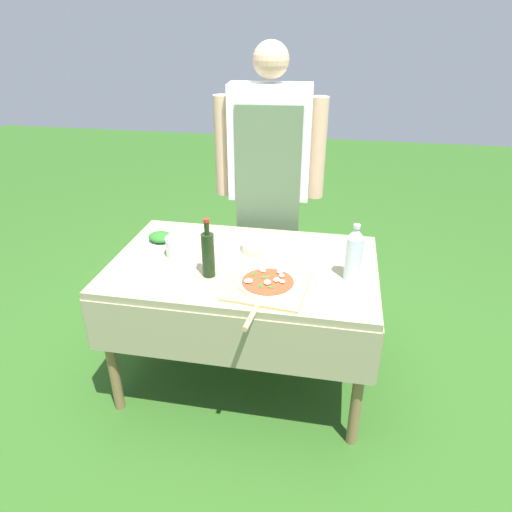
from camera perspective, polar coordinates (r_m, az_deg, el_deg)
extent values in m
plane|color=#2D5B1E|center=(2.75, -1.34, -14.60)|extent=(12.00, 12.00, 0.00)
cube|color=gray|center=(2.32, -1.54, -1.13)|extent=(1.33, 0.85, 0.04)
cube|color=gray|center=(2.06, -4.00, -10.67)|extent=(1.33, 0.01, 0.28)
cube|color=gray|center=(2.77, 0.35, 0.20)|extent=(1.33, 0.01, 0.28)
cube|color=gray|center=(2.61, -16.07, -2.83)|extent=(0.01, 0.85, 0.28)
cube|color=gray|center=(2.37, 14.64, -5.88)|extent=(0.01, 0.85, 0.28)
cylinder|color=olive|center=(2.44, -17.69, -11.64)|extent=(0.05, 0.05, 0.71)
cylinder|color=olive|center=(2.21, 12.67, -15.63)|extent=(0.05, 0.05, 0.71)
cylinder|color=olive|center=(2.98, -11.48, -3.07)|extent=(0.05, 0.05, 0.71)
cylinder|color=olive|center=(2.79, 12.49, -5.40)|extent=(0.05, 0.05, 0.71)
cylinder|color=#70604C|center=(3.01, 3.17, -0.34)|extent=(0.13, 0.13, 0.87)
cylinder|color=#70604C|center=(3.03, -0.10, -0.18)|extent=(0.13, 0.13, 0.87)
cube|color=silver|center=(2.75, 1.74, 13.98)|extent=(0.49, 0.24, 0.65)
cube|color=#56704C|center=(2.71, 1.48, 8.39)|extent=(0.38, 0.04, 0.95)
cylinder|color=tan|center=(2.75, 7.66, 13.14)|extent=(0.10, 0.10, 0.58)
cylinder|color=tan|center=(2.79, -4.12, 13.51)|extent=(0.10, 0.10, 0.58)
sphere|color=tan|center=(2.68, 1.89, 23.33)|extent=(0.20, 0.20, 0.20)
cube|color=tan|center=(2.10, 1.48, -3.68)|extent=(0.39, 0.39, 0.01)
cylinder|color=tan|center=(1.89, -0.64, -7.68)|extent=(0.04, 0.17, 0.02)
cylinder|color=beige|center=(2.10, 1.48, -3.40)|extent=(0.27, 0.27, 0.01)
cylinder|color=#D14223|center=(2.09, 1.49, -3.20)|extent=(0.24, 0.24, 0.00)
ellipsoid|color=white|center=(2.08, 3.29, -3.19)|extent=(0.04, 0.04, 0.01)
ellipsoid|color=white|center=(2.09, 2.60, -2.97)|extent=(0.04, 0.04, 0.01)
ellipsoid|color=white|center=(2.16, 3.06, -1.96)|extent=(0.05, 0.05, 0.01)
ellipsoid|color=white|center=(2.07, 1.42, -3.30)|extent=(0.04, 0.04, 0.02)
ellipsoid|color=white|center=(2.13, 3.24, -2.46)|extent=(0.03, 0.03, 0.01)
ellipsoid|color=white|center=(2.08, -0.95, -3.11)|extent=(0.05, 0.05, 0.01)
ellipsoid|color=white|center=(2.17, 0.87, -1.80)|extent=(0.04, 0.04, 0.01)
ellipsoid|color=#286B23|center=(2.15, -0.27, -2.22)|extent=(0.03, 0.04, 0.00)
ellipsoid|color=#286B23|center=(2.04, 1.77, -3.93)|extent=(0.03, 0.02, 0.00)
ellipsoid|color=#286B23|center=(2.05, 0.60, -3.74)|extent=(0.02, 0.04, 0.00)
ellipsoid|color=#286B23|center=(2.12, 1.05, -2.69)|extent=(0.04, 0.03, 0.00)
cylinder|color=black|center=(2.15, -6.00, 0.09)|extent=(0.06, 0.06, 0.22)
cylinder|color=black|center=(2.09, -6.18, 3.47)|extent=(0.02, 0.02, 0.06)
cylinder|color=#B22823|center=(2.08, -6.23, 4.43)|extent=(0.03, 0.03, 0.02)
cylinder|color=silver|center=(2.17, 12.08, -0.27)|extent=(0.08, 0.08, 0.21)
cone|color=silver|center=(2.12, 12.42, 2.83)|extent=(0.08, 0.08, 0.05)
cylinder|color=silver|center=(2.10, 12.51, 3.64)|extent=(0.03, 0.03, 0.02)
cube|color=silver|center=(2.57, -11.80, 1.79)|extent=(0.19, 0.18, 0.01)
ellipsoid|color=#286B23|center=(2.56, -11.85, 2.34)|extent=(0.16, 0.15, 0.05)
cylinder|color=silver|center=(2.39, -9.26, 1.22)|extent=(0.16, 0.16, 0.10)
cylinder|color=beige|center=(2.44, 0.98, 0.89)|extent=(0.25, 0.25, 0.00)
cylinder|color=beige|center=(2.44, 0.99, 1.00)|extent=(0.25, 0.25, 0.00)
cylinder|color=beige|center=(2.43, 0.99, 1.10)|extent=(0.24, 0.24, 0.00)
cylinder|color=beige|center=(2.43, 0.99, 1.21)|extent=(0.24, 0.24, 0.00)
cylinder|color=beige|center=(2.43, 0.99, 1.31)|extent=(0.24, 0.24, 0.00)
cylinder|color=beige|center=(2.43, 0.99, 1.42)|extent=(0.24, 0.24, 0.00)
cylinder|color=beige|center=(2.42, 0.99, 1.52)|extent=(0.24, 0.24, 0.00)
cylinder|color=beige|center=(2.42, 0.99, 1.63)|extent=(0.24, 0.24, 0.00)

